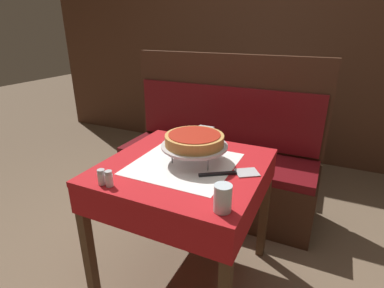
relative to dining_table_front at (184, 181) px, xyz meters
The scene contains 13 objects.
ground_plane 0.67m from the dining_table_front, ahead, with size 14.00×14.00×0.00m, color brown.
dining_table_front is the anchor object (origin of this frame).
dining_table_rear 1.66m from the dining_table_front, 92.50° to the left, with size 0.71×0.71×0.78m.
booth_bench 0.91m from the dining_table_front, 98.48° to the left, with size 1.62×0.52×1.26m.
back_wall_panel 2.20m from the dining_table_front, 90.00° to the left, with size 6.00×0.04×2.40m, color #4C2D1E.
pizza_pan_stand 0.21m from the dining_table_front, 42.60° to the left, with size 0.36×0.36×0.10m.
deep_dish_pizza 0.25m from the dining_table_front, 42.60° to the left, with size 0.31×0.31×0.06m.
pizza_server 0.29m from the dining_table_front, ahead, with size 0.28×0.22×0.01m.
water_glass_near 0.50m from the dining_table_front, 44.09° to the right, with size 0.07×0.07×0.11m.
salt_shaker 0.46m from the dining_table_front, 124.09° to the right, with size 0.04×0.04×0.07m.
pepper_shaker 0.44m from the dining_table_front, 119.07° to the right, with size 0.04×0.04×0.08m.
napkin_holder 0.41m from the dining_table_front, 94.97° to the left, with size 0.10×0.05×0.09m.
condiment_caddy 1.74m from the dining_table_front, 95.45° to the left, with size 0.12×0.12×0.17m.
Camera 1 is at (0.66, -1.30, 1.47)m, focal length 28.00 mm.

